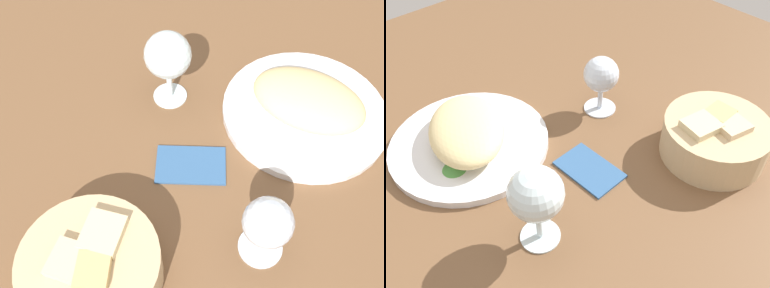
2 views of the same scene
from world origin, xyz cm
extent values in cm
cube|color=brown|center=(0.00, 0.00, -1.00)|extent=(140.00, 140.00, 2.00)
cylinder|color=white|center=(-15.12, -11.51, 0.70)|extent=(27.98, 27.98, 1.40)
ellipsoid|color=beige|center=(-15.12, -11.51, 3.96)|extent=(22.60, 19.64, 5.11)
cone|color=#468D3D|center=(-10.85, -17.04, 2.07)|extent=(4.08, 4.08, 1.34)
cylinder|color=tan|center=(15.19, 18.56, 3.40)|extent=(17.96, 17.96, 6.80)
cube|color=beige|center=(17.29, 19.06, 5.49)|extent=(5.53, 5.88, 4.93)
cube|color=tan|center=(14.10, 20.12, 5.79)|extent=(4.05, 4.50, 4.49)
cube|color=beige|center=(13.77, 15.31, 5.34)|extent=(5.95, 6.37, 5.48)
cylinder|color=silver|center=(8.17, -14.40, 0.30)|extent=(5.95, 5.95, 0.60)
cylinder|color=silver|center=(8.17, -14.40, 3.29)|extent=(1.00, 1.00, 5.38)
sphere|color=silver|center=(8.17, -14.40, 9.86)|extent=(7.76, 7.76, 7.76)
cylinder|color=silver|center=(-6.85, 13.03, 0.30)|extent=(6.25, 6.25, 0.60)
cylinder|color=silver|center=(-6.85, 13.03, 2.68)|extent=(1.00, 1.00, 4.16)
sphere|color=silver|center=(-6.85, 13.03, 8.10)|extent=(6.67, 6.67, 6.67)
cube|color=#315A8C|center=(3.64, -0.32, 0.40)|extent=(11.16, 7.25, 0.80)
camera|label=1|loc=(1.32, 37.06, 58.25)|focal=40.78mm
camera|label=2|loc=(37.25, -33.96, 52.45)|focal=39.11mm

